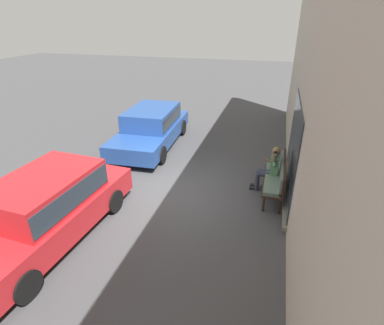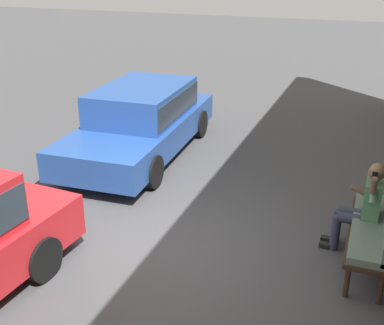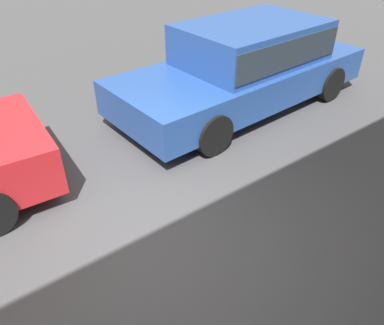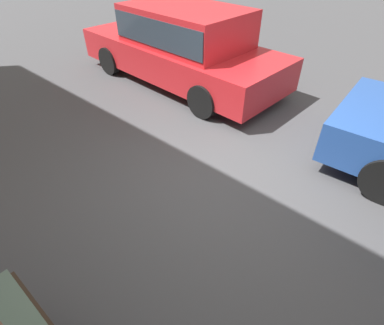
# 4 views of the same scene
# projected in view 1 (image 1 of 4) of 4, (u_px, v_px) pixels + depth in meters

# --- Properties ---
(ground_plane) EXTENTS (60.00, 60.00, 0.00)m
(ground_plane) POSITION_uv_depth(u_px,v_px,m) (172.00, 192.00, 8.69)
(ground_plane) COLOR #424244
(building_facade) EXTENTS (18.00, 0.51, 6.37)m
(building_facade) POSITION_uv_depth(u_px,v_px,m) (316.00, 89.00, 6.46)
(building_facade) COLOR #BCB29E
(building_facade) RESTS_ON ground_plane
(bench) EXTENTS (1.98, 0.55, 1.04)m
(bench) POSITION_uv_depth(u_px,v_px,m) (278.00, 176.00, 8.27)
(bench) COLOR #332319
(bench) RESTS_ON ground_plane
(person_on_phone) EXTENTS (0.73, 0.74, 1.38)m
(person_on_phone) POSITION_uv_depth(u_px,v_px,m) (270.00, 168.00, 8.46)
(person_on_phone) COLOR #2D3347
(person_on_phone) RESTS_ON ground_plane
(parked_car_near) EXTENTS (4.77, 2.13, 1.44)m
(parked_car_near) POSITION_uv_depth(u_px,v_px,m) (152.00, 126.00, 11.54)
(parked_car_near) COLOR #23478E
(parked_car_near) RESTS_ON ground_plane
(parked_car_mid) EXTENTS (4.69, 2.05, 1.52)m
(parked_car_mid) POSITION_uv_depth(u_px,v_px,m) (45.00, 207.00, 6.57)
(parked_car_mid) COLOR red
(parked_car_mid) RESTS_ON ground_plane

